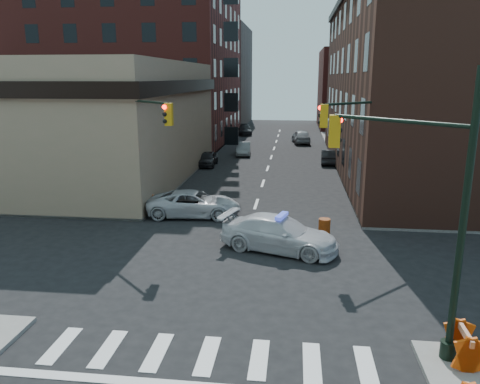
% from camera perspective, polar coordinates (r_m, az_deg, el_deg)
% --- Properties ---
extents(ground, '(140.00, 140.00, 0.00)m').
position_cam_1_polar(ground, '(20.36, -0.40, -8.88)').
color(ground, black).
rests_on(ground, ground).
extents(sidewalk_nw, '(34.00, 54.50, 0.15)m').
position_cam_1_polar(sidewalk_nw, '(57.83, -19.40, 5.32)').
color(sidewalk_nw, gray).
rests_on(sidewalk_nw, ground).
extents(bank_building, '(22.00, 22.00, 9.00)m').
position_cam_1_polar(bank_building, '(40.25, -22.23, 8.03)').
color(bank_building, '#937960').
rests_on(bank_building, ground).
extents(apartment_block, '(25.00, 25.00, 24.00)m').
position_cam_1_polar(apartment_block, '(62.37, -13.40, 17.29)').
color(apartment_block, '#59201C').
rests_on(apartment_block, ground).
extents(commercial_row_ne, '(14.00, 34.00, 14.00)m').
position_cam_1_polar(commercial_row_ne, '(42.50, 21.75, 11.72)').
color(commercial_row_ne, '#4D291E').
rests_on(commercial_row_ne, ground).
extents(filler_nw, '(20.00, 18.00, 16.00)m').
position_cam_1_polar(filler_nw, '(82.70, -6.24, 13.86)').
color(filler_nw, brown).
rests_on(filler_nw, ground).
extents(filler_ne, '(16.00, 16.00, 12.00)m').
position_cam_1_polar(filler_ne, '(77.54, 15.75, 11.96)').
color(filler_ne, '#59201C').
rests_on(filler_ne, ground).
extents(signal_pole_se, '(5.40, 5.27, 8.00)m').
position_cam_1_polar(signal_pole_se, '(14.00, 21.82, -0.60)').
color(signal_pole_se, black).
rests_on(signal_pole_se, sidewalk_se).
extents(signal_pole_nw, '(3.58, 3.67, 8.00)m').
position_cam_1_polar(signal_pole_nw, '(25.58, -12.07, 5.61)').
color(signal_pole_nw, black).
rests_on(signal_pole_nw, sidewalk_nw).
extents(signal_pole_ne, '(3.67, 3.58, 8.00)m').
position_cam_1_polar(signal_pole_ne, '(24.49, 14.93, 5.09)').
color(signal_pole_ne, black).
rests_on(signal_pole_ne, sidewalk_ne).
extents(tree_ne_near, '(3.00, 3.00, 4.85)m').
position_cam_1_polar(tree_ne_near, '(45.14, 13.41, 7.91)').
color(tree_ne_near, black).
rests_on(tree_ne_near, sidewalk_ne).
extents(tree_ne_far, '(3.00, 3.00, 4.85)m').
position_cam_1_polar(tree_ne_far, '(53.07, 12.46, 8.79)').
color(tree_ne_far, black).
rests_on(tree_ne_far, sidewalk_ne).
extents(police_car, '(5.94, 3.76, 1.60)m').
position_cam_1_polar(police_car, '(21.84, 4.80, -5.08)').
color(police_car, silver).
rests_on(police_car, ground).
extents(pickup, '(5.51, 2.85, 1.48)m').
position_cam_1_polar(pickup, '(27.18, -5.63, -1.42)').
color(pickup, silver).
rests_on(pickup, ground).
extents(parked_car_wnear, '(1.57, 3.80, 1.29)m').
position_cam_1_polar(parked_car_wnear, '(42.67, -3.95, 4.06)').
color(parked_car_wnear, black).
rests_on(parked_car_wnear, ground).
extents(parked_car_wfar, '(1.70, 4.11, 1.32)m').
position_cam_1_polar(parked_car_wfar, '(48.58, 0.43, 5.31)').
color(parked_car_wfar, gray).
rests_on(parked_car_wfar, ground).
extents(parked_car_wdeep, '(2.52, 4.94, 1.37)m').
position_cam_1_polar(parked_car_wdeep, '(66.01, 0.58, 7.60)').
color(parked_car_wdeep, black).
rests_on(parked_car_wdeep, ground).
extents(parked_car_enear, '(1.54, 4.00, 1.30)m').
position_cam_1_polar(parked_car_enear, '(44.48, 10.76, 4.26)').
color(parked_car_enear, black).
rests_on(parked_car_enear, ground).
extents(parked_car_efar, '(2.47, 4.98, 1.63)m').
position_cam_1_polar(parked_car_efar, '(57.79, 7.46, 6.72)').
color(parked_car_efar, '#96999E').
rests_on(parked_car_efar, ground).
extents(pedestrian_a, '(0.64, 0.42, 1.76)m').
position_cam_1_polar(pedestrian_a, '(31.11, -14.58, 0.69)').
color(pedestrian_a, black).
rests_on(pedestrian_a, sidewalk_nw).
extents(pedestrian_b, '(0.94, 0.74, 1.89)m').
position_cam_1_polar(pedestrian_b, '(29.67, -24.04, -0.57)').
color(pedestrian_b, black).
rests_on(pedestrian_b, sidewalk_nw).
extents(pedestrian_c, '(1.03, 1.09, 1.81)m').
position_cam_1_polar(pedestrian_c, '(30.34, -23.85, -0.33)').
color(pedestrian_c, '#1D212C').
rests_on(pedestrian_c, sidewalk_nw).
extents(barrel_road, '(0.63, 0.63, 1.03)m').
position_cam_1_polar(barrel_road, '(23.72, 10.24, -4.44)').
color(barrel_road, '#C83909').
rests_on(barrel_road, ground).
extents(barrel_bank, '(0.69, 0.69, 0.99)m').
position_cam_1_polar(barrel_bank, '(28.02, -9.08, -1.59)').
color(barrel_bank, '#D43F0A').
rests_on(barrel_bank, ground).
extents(barricade_se_a, '(0.68, 1.32, 0.98)m').
position_cam_1_polar(barricade_se_a, '(14.96, 25.60, -16.53)').
color(barricade_se_a, red).
rests_on(barricade_se_a, sidewalk_se).
extents(barricade_nw_a, '(1.32, 0.89, 0.90)m').
position_cam_1_polar(barricade_nw_a, '(28.55, -11.54, -1.18)').
color(barricade_nw_a, orange).
rests_on(barricade_nw_a, sidewalk_nw).
extents(barricade_nw_b, '(1.12, 0.60, 0.82)m').
position_cam_1_polar(barricade_nw_b, '(29.32, -18.11, -1.29)').
color(barricade_nw_b, red).
rests_on(barricade_nw_b, sidewalk_nw).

